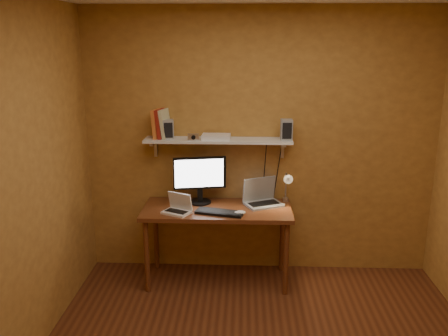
{
  "coord_description": "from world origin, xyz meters",
  "views": [
    {
      "loc": [
        -0.16,
        -2.92,
        2.29
      ],
      "look_at": [
        -0.33,
        1.18,
        1.17
      ],
      "focal_mm": 38.0,
      "sensor_mm": 36.0,
      "label": 1
    }
  ],
  "objects_px": {
    "laptop": "(262,197)",
    "netbook": "(178,207)",
    "monitor": "(200,177)",
    "shelf_camera": "(193,137)",
    "keyboard": "(220,212)",
    "mouse": "(240,213)",
    "router": "(216,137)",
    "speaker_left": "(168,129)",
    "desk_lamp": "(287,184)",
    "wall_shelf": "(218,141)",
    "desk": "(217,217)",
    "speaker_right": "(286,130)"
  },
  "relations": [
    {
      "from": "laptop",
      "to": "netbook",
      "type": "relative_size",
      "value": 1.4
    },
    {
      "from": "monitor",
      "to": "shelf_camera",
      "type": "distance_m",
      "value": 0.4
    },
    {
      "from": "keyboard",
      "to": "mouse",
      "type": "xyz_separation_m",
      "value": [
        0.19,
        -0.02,
        0.01
      ]
    },
    {
      "from": "mouse",
      "to": "router",
      "type": "relative_size",
      "value": 0.4
    },
    {
      "from": "netbook",
      "to": "speaker_left",
      "type": "distance_m",
      "value": 0.75
    },
    {
      "from": "desk_lamp",
      "to": "netbook",
      "type": "bearing_deg",
      "value": -165.71
    },
    {
      "from": "laptop",
      "to": "speaker_left",
      "type": "xyz_separation_m",
      "value": [
        -0.89,
        0.05,
        0.65
      ]
    },
    {
      "from": "wall_shelf",
      "to": "router",
      "type": "height_order",
      "value": "router"
    },
    {
      "from": "netbook",
      "to": "laptop",
      "type": "bearing_deg",
      "value": 45.0
    },
    {
      "from": "mouse",
      "to": "shelf_camera",
      "type": "distance_m",
      "value": 0.83
    },
    {
      "from": "wall_shelf",
      "to": "desk",
      "type": "bearing_deg",
      "value": -90.0
    },
    {
      "from": "keyboard",
      "to": "netbook",
      "type": "bearing_deg",
      "value": -167.88
    },
    {
      "from": "speaker_left",
      "to": "wall_shelf",
      "type": "bearing_deg",
      "value": -9.76
    },
    {
      "from": "desk",
      "to": "wall_shelf",
      "type": "distance_m",
      "value": 0.72
    },
    {
      "from": "monitor",
      "to": "mouse",
      "type": "bearing_deg",
      "value": -49.34
    },
    {
      "from": "speaker_right",
      "to": "mouse",
      "type": "bearing_deg",
      "value": -142.44
    },
    {
      "from": "desk_lamp",
      "to": "wall_shelf",
      "type": "bearing_deg",
      "value": 174.12
    },
    {
      "from": "wall_shelf",
      "to": "speaker_left",
      "type": "height_order",
      "value": "speaker_left"
    },
    {
      "from": "laptop",
      "to": "speaker_left",
      "type": "distance_m",
      "value": 1.11
    },
    {
      "from": "keyboard",
      "to": "speaker_left",
      "type": "height_order",
      "value": "speaker_left"
    },
    {
      "from": "desk",
      "to": "router",
      "type": "xyz_separation_m",
      "value": [
        -0.02,
        0.18,
        0.73
      ]
    },
    {
      "from": "laptop",
      "to": "netbook",
      "type": "xyz_separation_m",
      "value": [
        -0.77,
        -0.27,
        -0.02
      ]
    },
    {
      "from": "desk",
      "to": "monitor",
      "type": "distance_m",
      "value": 0.41
    },
    {
      "from": "desk",
      "to": "netbook",
      "type": "height_order",
      "value": "netbook"
    },
    {
      "from": "wall_shelf",
      "to": "laptop",
      "type": "xyz_separation_m",
      "value": [
        0.42,
        -0.06,
        -0.54
      ]
    },
    {
      "from": "desk",
      "to": "keyboard",
      "type": "xyz_separation_m",
      "value": [
        0.03,
        -0.15,
        0.1
      ]
    },
    {
      "from": "mouse",
      "to": "router",
      "type": "height_order",
      "value": "router"
    },
    {
      "from": "router",
      "to": "monitor",
      "type": "bearing_deg",
      "value": -165.34
    },
    {
      "from": "keyboard",
      "to": "shelf_camera",
      "type": "distance_m",
      "value": 0.74
    },
    {
      "from": "desk_lamp",
      "to": "speaker_left",
      "type": "height_order",
      "value": "speaker_left"
    },
    {
      "from": "monitor",
      "to": "mouse",
      "type": "distance_m",
      "value": 0.55
    },
    {
      "from": "shelf_camera",
      "to": "desk_lamp",
      "type": "bearing_deg",
      "value": 0.64
    },
    {
      "from": "desk",
      "to": "mouse",
      "type": "relative_size",
      "value": 13.08
    },
    {
      "from": "monitor",
      "to": "speaker_right",
      "type": "relative_size",
      "value": 2.6
    },
    {
      "from": "monitor",
      "to": "netbook",
      "type": "bearing_deg",
      "value": -133.51
    },
    {
      "from": "desk_lamp",
      "to": "router",
      "type": "height_order",
      "value": "router"
    },
    {
      "from": "desk",
      "to": "laptop",
      "type": "distance_m",
      "value": 0.47
    },
    {
      "from": "wall_shelf",
      "to": "desk_lamp",
      "type": "relative_size",
      "value": 3.73
    },
    {
      "from": "netbook",
      "to": "speaker_left",
      "type": "relative_size",
      "value": 1.6
    },
    {
      "from": "desk_lamp",
      "to": "speaker_left",
      "type": "distance_m",
      "value": 1.24
    },
    {
      "from": "speaker_right",
      "to": "desk_lamp",
      "type": "bearing_deg",
      "value": -70.25
    },
    {
      "from": "shelf_camera",
      "to": "router",
      "type": "relative_size",
      "value": 0.42
    },
    {
      "from": "desk",
      "to": "speaker_right",
      "type": "xyz_separation_m",
      "value": [
        0.64,
        0.18,
        0.81
      ]
    },
    {
      "from": "speaker_right",
      "to": "shelf_camera",
      "type": "relative_size",
      "value": 1.73
    },
    {
      "from": "monitor",
      "to": "speaker_right",
      "type": "height_order",
      "value": "speaker_right"
    },
    {
      "from": "laptop",
      "to": "mouse",
      "type": "bearing_deg",
      "value": -149.76
    },
    {
      "from": "wall_shelf",
      "to": "monitor",
      "type": "bearing_deg",
      "value": -163.99
    },
    {
      "from": "netbook",
      "to": "speaker_left",
      "type": "xyz_separation_m",
      "value": [
        -0.12,
        0.32,
        0.66
      ]
    },
    {
      "from": "laptop",
      "to": "shelf_camera",
      "type": "distance_m",
      "value": 0.88
    },
    {
      "from": "keyboard",
      "to": "router",
      "type": "relative_size",
      "value": 1.64
    }
  ]
}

